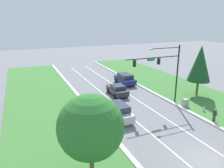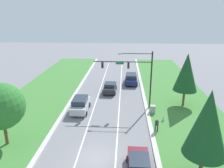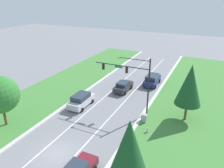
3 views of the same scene
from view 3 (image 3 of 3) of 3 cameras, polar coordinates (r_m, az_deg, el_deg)
ground_plane at (r=24.82m, az=-13.90°, el=-17.24°), size 160.00×160.00×0.00m
curb_strip_left at (r=28.15m, az=-23.20°, el=-13.05°), size 0.50×90.00×0.15m
lane_stripe_inner_left at (r=25.81m, az=-17.16°, el=-15.87°), size 0.14×81.00×0.01m
lane_stripe_inner_right at (r=23.92m, az=-10.34°, el=-18.65°), size 0.14×81.00×0.01m
traffic_signal_mast at (r=29.29m, az=5.45°, el=2.01°), size 7.93×0.41×8.08m
charcoal_sedan at (r=37.54m, az=2.94°, el=-0.59°), size 2.19×4.65×1.69m
silver_suv at (r=32.78m, az=-8.04°, el=-4.17°), size 2.28×4.82×1.94m
navy_suv at (r=40.68m, az=10.45°, el=1.15°), size 2.30×5.00×1.93m
utility_cabinet at (r=29.15m, az=8.41°, el=-8.80°), size 0.70×0.60×1.11m
pedestrian at (r=25.10m, az=4.72°, el=-13.32°), size 0.40×0.23×1.69m
fire_hydrant at (r=27.26m, az=9.23°, el=-11.84°), size 0.34×0.20×0.70m
conifer_near_right_tree at (r=28.99m, az=19.64°, el=-0.26°), size 3.33×3.33×7.69m
oak_near_left_tree at (r=29.72m, az=-27.19°, el=-2.50°), size 4.60×4.60×6.59m
conifer_far_right_tree at (r=16.54m, az=4.46°, el=-17.22°), size 3.31×3.31×7.73m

